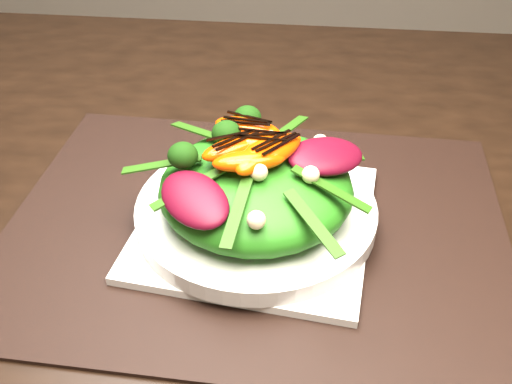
# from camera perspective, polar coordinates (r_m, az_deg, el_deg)

# --- Properties ---
(dining_table) EXTENTS (1.60, 0.90, 0.75)m
(dining_table) POSITION_cam_1_polar(r_m,az_deg,el_deg) (0.72, -7.57, 0.90)
(dining_table) COLOR black
(dining_table) RESTS_ON floor
(placemat) EXTENTS (0.52, 0.40, 0.00)m
(placemat) POSITION_cam_1_polar(r_m,az_deg,el_deg) (0.62, 0.00, -3.22)
(placemat) COLOR black
(placemat) RESTS_ON dining_table
(plate_base) EXTENTS (0.25, 0.25, 0.01)m
(plate_base) POSITION_cam_1_polar(r_m,az_deg,el_deg) (0.61, 0.00, -2.76)
(plate_base) COLOR silver
(plate_base) RESTS_ON placemat
(salad_bowl) EXTENTS (0.32, 0.32, 0.02)m
(salad_bowl) POSITION_cam_1_polar(r_m,az_deg,el_deg) (0.60, 0.00, -1.80)
(salad_bowl) COLOR silver
(salad_bowl) RESTS_ON plate_base
(lettuce_mound) EXTENTS (0.25, 0.25, 0.07)m
(lettuce_mound) POSITION_cam_1_polar(r_m,az_deg,el_deg) (0.59, 0.00, 0.43)
(lettuce_mound) COLOR #2A7315
(lettuce_mound) RESTS_ON salad_bowl
(radicchio_leaf) EXTENTS (0.09, 0.08, 0.02)m
(radicchio_leaf) POSITION_cam_1_polar(r_m,az_deg,el_deg) (0.58, 6.63, 3.41)
(radicchio_leaf) COLOR #460715
(radicchio_leaf) RESTS_ON lettuce_mound
(orange_segment) EXTENTS (0.07, 0.06, 0.02)m
(orange_segment) POSITION_cam_1_polar(r_m,az_deg,el_deg) (0.57, -0.00, 4.15)
(orange_segment) COLOR #DA3903
(orange_segment) RESTS_ON lettuce_mound
(broccoli_floret) EXTENTS (0.05, 0.05, 0.04)m
(broccoli_floret) POSITION_cam_1_polar(r_m,az_deg,el_deg) (0.58, -4.84, 5.66)
(broccoli_floret) COLOR black
(broccoli_floret) RESTS_ON lettuce_mound
(macadamia_nut) EXTENTS (0.02, 0.02, 0.02)m
(macadamia_nut) POSITION_cam_1_polar(r_m,az_deg,el_deg) (0.52, 1.67, 0.17)
(macadamia_nut) COLOR beige
(macadamia_nut) RESTS_ON lettuce_mound
(balsamic_drizzle) EXTENTS (0.04, 0.03, 0.00)m
(balsamic_drizzle) POSITION_cam_1_polar(r_m,az_deg,el_deg) (0.56, -0.00, 4.98)
(balsamic_drizzle) COLOR black
(balsamic_drizzle) RESTS_ON orange_segment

